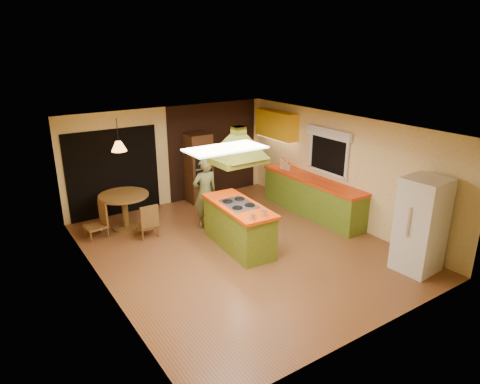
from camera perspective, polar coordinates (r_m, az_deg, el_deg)
ground at (r=8.82m, az=0.21°, el=-7.54°), size 6.50×6.50×0.00m
room_walls at (r=8.33m, az=0.22°, el=0.15°), size 5.50×6.50×6.50m
ceiling_plane at (r=8.01m, az=0.23°, el=8.62°), size 6.50×6.50×0.00m
brick_panel at (r=11.60m, az=-3.55°, el=5.66°), size 2.64×0.03×2.50m
nook_opening at (r=10.60m, az=-16.49°, el=2.44°), size 2.20×0.03×2.10m
right_counter at (r=10.49m, az=9.55°, el=-0.57°), size 0.62×3.05×0.92m
upper_cabinets at (r=11.35m, az=4.88°, el=8.94°), size 0.34×1.40×0.70m
window_right at (r=10.15m, az=11.76°, el=6.33°), size 0.12×1.35×1.06m
fluor_panel at (r=6.44m, az=-1.97°, el=5.81°), size 1.20×0.60×0.03m
kitchen_island at (r=8.69m, az=-0.18°, el=-4.50°), size 0.87×1.92×0.95m
range_hood at (r=8.14m, az=-0.20°, el=7.01°), size 1.01×0.74×0.79m
man at (r=9.57m, az=-4.69°, el=-0.12°), size 0.60×0.40×1.62m
refrigerator at (r=8.36m, az=23.00°, el=-4.08°), size 0.77×0.74×1.77m
wall_oven at (r=11.15m, az=-5.56°, el=3.22°), size 0.60×0.61×1.81m
dining_table at (r=9.86m, az=-15.15°, el=-1.61°), size 1.09×1.09×0.81m
chair_left at (r=9.67m, az=-18.77°, el=-3.60°), size 0.47×0.47×0.78m
chair_near at (r=9.44m, az=-12.32°, el=-3.62°), size 0.42×0.42×0.75m
pendant_lamp at (r=9.49m, az=-15.85°, el=5.89°), size 0.36×0.36×0.21m
canister_large at (r=11.05m, az=5.73°, el=3.75°), size 0.20×0.20×0.23m
canister_medium at (r=10.98m, az=6.05°, el=3.60°), size 0.20×0.20×0.21m
canister_small at (r=10.88m, az=6.53°, el=3.29°), size 0.15×0.15×0.16m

